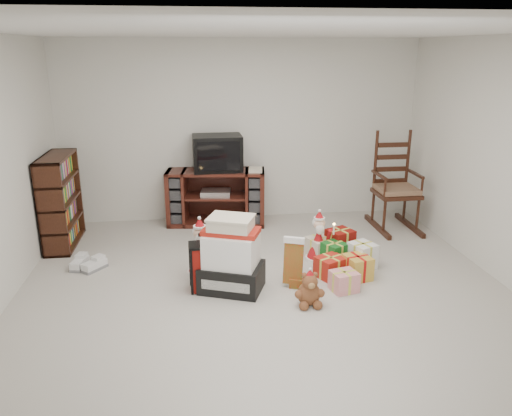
{
  "coord_description": "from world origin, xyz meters",
  "views": [
    {
      "loc": [
        -0.67,
        -4.45,
        2.35
      ],
      "look_at": [
        -0.02,
        0.6,
        0.73
      ],
      "focal_mm": 35.0,
      "sensor_mm": 36.0,
      "label": 1
    }
  ],
  "objects": [
    {
      "name": "gift_pile",
      "position": [
        -0.33,
        0.17,
        0.34
      ],
      "size": [
        0.73,
        0.63,
        0.77
      ],
      "rotation": [
        0.0,
        0.0,
        -0.37
      ],
      "color": "black",
      "rests_on": "floor"
    },
    {
      "name": "crt_television",
      "position": [
        -0.34,
        2.23,
        1.01
      ],
      "size": [
        0.67,
        0.49,
        0.48
      ],
      "rotation": [
        0.0,
        0.0,
        0.03
      ],
      "color": "black",
      "rests_on": "tv_stand"
    },
    {
      "name": "mrs_claus_figurine",
      "position": [
        -0.63,
        0.58,
        0.25
      ],
      "size": [
        0.31,
        0.3,
        0.65
      ],
      "color": "#9F1115",
      "rests_on": "floor"
    },
    {
      "name": "gift_cluster",
      "position": [
        0.93,
        0.49,
        0.13
      ],
      "size": [
        0.74,
        1.08,
        0.25
      ],
      "color": "#A81E13",
      "rests_on": "floor"
    },
    {
      "name": "tv_stand",
      "position": [
        -0.38,
        2.23,
        0.38
      ],
      "size": [
        1.39,
        0.64,
        0.77
      ],
      "rotation": [
        0.0,
        0.0,
        -0.13
      ],
      "color": "#461914",
      "rests_on": "floor"
    },
    {
      "name": "rocking_chair",
      "position": [
        2.03,
        1.79,
        0.47
      ],
      "size": [
        0.55,
        0.91,
        1.37
      ],
      "rotation": [
        0.0,
        0.0,
        0.01
      ],
      "color": "#3A1B0F",
      "rests_on": "floor"
    },
    {
      "name": "stocking",
      "position": [
        0.31,
        0.17,
        0.27
      ],
      "size": [
        0.27,
        0.19,
        0.54
      ],
      "primitive_type": null,
      "rotation": [
        0.0,
        0.0,
        -0.36
      ],
      "color": "#0D7A22",
      "rests_on": "floor"
    },
    {
      "name": "santa_figurine",
      "position": [
        0.73,
        0.79,
        0.23
      ],
      "size": [
        0.29,
        0.28,
        0.6
      ],
      "color": "#9F1115",
      "rests_on": "floor"
    },
    {
      "name": "sneaker_pair",
      "position": [
        -1.9,
        0.87,
        0.05
      ],
      "size": [
        0.42,
        0.31,
        0.1
      ],
      "rotation": [
        0.0,
        0.0,
        -0.4
      ],
      "color": "silver",
      "rests_on": "floor"
    },
    {
      "name": "bookshelf",
      "position": [
        -2.32,
        1.69,
        0.55
      ],
      "size": [
        0.31,
        0.93,
        1.14
      ],
      "color": "#3A1B0F",
      "rests_on": "floor"
    },
    {
      "name": "room",
      "position": [
        0.0,
        0.0,
        1.25
      ],
      "size": [
        5.01,
        5.01,
        2.51
      ],
      "color": "#AAA69B",
      "rests_on": "ground"
    },
    {
      "name": "teddy_bear",
      "position": [
        0.38,
        -0.25,
        0.15
      ],
      "size": [
        0.23,
        0.2,
        0.34
      ],
      "color": "brown",
      "rests_on": "floor"
    },
    {
      "name": "red_suitcase",
      "position": [
        -0.54,
        0.2,
        0.25
      ],
      "size": [
        0.4,
        0.22,
        0.59
      ],
      "rotation": [
        0.0,
        0.0,
        0.06
      ],
      "color": "maroon",
      "rests_on": "floor"
    }
  ]
}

